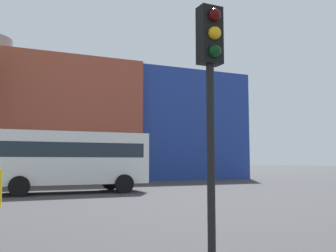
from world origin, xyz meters
name	(u,v)px	position (x,y,z in m)	size (l,w,h in m)	color
white_bus	(70,157)	(5.84, 6.45, 1.62)	(6.80, 2.62, 2.72)	white
traffic_light_near_right	(211,71)	(5.78, -6.37, 2.80)	(0.37, 0.37, 3.80)	black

